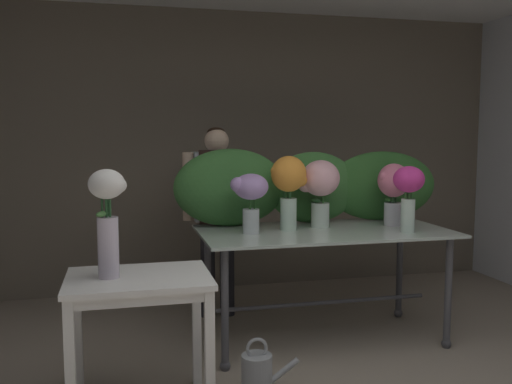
# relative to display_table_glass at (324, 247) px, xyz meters

# --- Properties ---
(ground_plane) EXTENTS (7.43, 7.43, 0.00)m
(ground_plane) POSITION_rel_display_table_glass_xyz_m (-0.29, -0.04, -0.69)
(ground_plane) COLOR gray
(wall_back) EXTENTS (5.42, 0.12, 2.68)m
(wall_back) POSITION_rel_display_table_glass_xyz_m (-0.29, 1.65, 0.65)
(wall_back) COLOR #706656
(wall_back) RESTS_ON ground
(display_table_glass) EXTENTS (1.80, 0.90, 0.83)m
(display_table_glass) POSITION_rel_display_table_glass_xyz_m (0.00, 0.00, 0.00)
(display_table_glass) COLOR #B8C9BD
(display_table_glass) RESTS_ON ground
(side_table_white) EXTENTS (0.76, 0.58, 0.75)m
(side_table_white) POSITION_rel_display_table_glass_xyz_m (-1.34, -0.75, -0.04)
(side_table_white) COLOR white
(side_table_white) RESTS_ON ground
(florist) EXTENTS (0.56, 0.24, 1.57)m
(florist) POSITION_rel_display_table_glass_xyz_m (-0.66, 0.72, 0.26)
(florist) COLOR #232328
(florist) RESTS_ON ground
(foliage_backdrop) EXTENTS (2.13, 0.29, 0.58)m
(foliage_backdrop) POSITION_rel_display_table_glass_xyz_m (-0.07, 0.33, 0.41)
(foliage_backdrop) COLOR #387033
(foliage_backdrop) RESTS_ON display_table_glass
(vase_lilac_stock) EXTENTS (0.27, 0.24, 0.42)m
(vase_lilac_stock) POSITION_rel_display_table_glass_xyz_m (-0.55, -0.02, 0.40)
(vase_lilac_stock) COLOR silver
(vase_lilac_stock) RESTS_ON display_table_glass
(vase_magenta_ranunculus) EXTENTS (0.23, 0.22, 0.47)m
(vase_magenta_ranunculus) POSITION_rel_display_table_glass_xyz_m (0.54, -0.23, 0.43)
(vase_magenta_ranunculus) COLOR silver
(vase_magenta_ranunculus) RESTS_ON display_table_glass
(vase_sunset_peonies) EXTENTS (0.27, 0.25, 0.54)m
(vase_sunset_peonies) POSITION_rel_display_table_glass_xyz_m (-0.25, 0.06, 0.47)
(vase_sunset_peonies) COLOR silver
(vase_sunset_peonies) RESTS_ON display_table_glass
(vase_blush_anemones) EXTENTS (0.31, 0.28, 0.50)m
(vase_blush_anemones) POSITION_rel_display_table_glass_xyz_m (0.01, 0.12, 0.44)
(vase_blush_anemones) COLOR silver
(vase_blush_anemones) RESTS_ON display_table_glass
(vase_rosy_roses) EXTENTS (0.29, 0.24, 0.47)m
(vase_rosy_roses) POSITION_rel_display_table_glass_xyz_m (0.58, 0.07, 0.41)
(vase_rosy_roses) COLOR silver
(vase_rosy_roses) RESTS_ON display_table_glass
(vase_white_roses_tall) EXTENTS (0.20, 0.19, 0.58)m
(vase_white_roses_tall) POSITION_rel_display_table_glass_xyz_m (-1.49, -0.75, 0.39)
(vase_white_roses_tall) COLOR silver
(vase_white_roses_tall) RESTS_ON side_table_white
(watering_can) EXTENTS (0.35, 0.18, 0.34)m
(watering_can) POSITION_rel_display_table_glass_xyz_m (-0.68, -0.73, -0.57)
(watering_can) COLOR #999EA3
(watering_can) RESTS_ON ground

